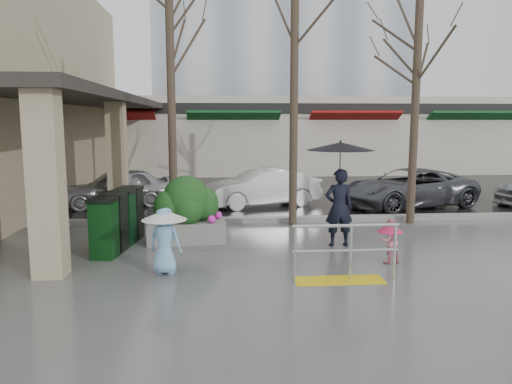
{
  "coord_description": "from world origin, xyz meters",
  "views": [
    {
      "loc": [
        -0.86,
        -9.62,
        2.84
      ],
      "look_at": [
        -0.01,
        0.97,
        1.3
      ],
      "focal_mm": 35.0,
      "sensor_mm": 36.0,
      "label": 1
    }
  ],
  "objects": [
    {
      "name": "ground",
      "position": [
        0.0,
        0.0,
        0.0
      ],
      "size": [
        120.0,
        120.0,
        0.0
      ],
      "primitive_type": "plane",
      "color": "#51514F",
      "rests_on": "ground"
    },
    {
      "name": "street_asphalt",
      "position": [
        0.0,
        22.0,
        0.01
      ],
      "size": [
        120.0,
        36.0,
        0.01
      ],
      "primitive_type": "cube",
      "color": "black",
      "rests_on": "ground"
    },
    {
      "name": "curb",
      "position": [
        0.0,
        4.0,
        0.07
      ],
      "size": [
        120.0,
        0.3,
        0.15
      ],
      "primitive_type": "cube",
      "color": "gray",
      "rests_on": "ground"
    },
    {
      "name": "canopy_slab",
      "position": [
        -4.8,
        8.0,
        3.62
      ],
      "size": [
        2.8,
        18.0,
        0.25
      ],
      "primitive_type": "cube",
      "color": "#2D2823",
      "rests_on": "pillar_front"
    },
    {
      "name": "pillar_front",
      "position": [
        -3.9,
        -0.5,
        1.75
      ],
      "size": [
        0.55,
        0.55,
        3.5
      ],
      "primitive_type": "cube",
      "color": "tan",
      "rests_on": "ground"
    },
    {
      "name": "pillar_back",
      "position": [
        -3.9,
        6.0,
        1.75
      ],
      "size": [
        0.55,
        0.55,
        3.5
      ],
      "primitive_type": "cube",
      "color": "tan",
      "rests_on": "ground"
    },
    {
      "name": "storefront_row",
      "position": [
        2.0,
        17.97,
        2.01
      ],
      "size": [
        34.0,
        6.74,
        4.0
      ],
      "color": "beige",
      "rests_on": "ground"
    },
    {
      "name": "handrail",
      "position": [
        1.36,
        -1.2,
        0.38
      ],
      "size": [
        1.9,
        0.5,
        1.03
      ],
      "color": "yellow",
      "rests_on": "ground"
    },
    {
      "name": "tree_west",
      "position": [
        -2.0,
        3.6,
        5.08
      ],
      "size": [
        3.2,
        3.2,
        6.8
      ],
      "color": "#382B21",
      "rests_on": "ground"
    },
    {
      "name": "tree_midwest",
      "position": [
        1.2,
        3.6,
        5.23
      ],
      "size": [
        3.2,
        3.2,
        7.0
      ],
      "color": "#382B21",
      "rests_on": "ground"
    },
    {
      "name": "tree_mideast",
      "position": [
        4.5,
        3.6,
        4.86
      ],
      "size": [
        3.2,
        3.2,
        6.5
      ],
      "color": "#382B21",
      "rests_on": "ground"
    },
    {
      "name": "woman",
      "position": [
        1.89,
        1.27,
        1.53
      ],
      "size": [
        1.53,
        1.53,
        2.4
      ],
      "rotation": [
        0.0,
        0.0,
        3.17
      ],
      "color": "black",
      "rests_on": "ground"
    },
    {
      "name": "child_pink",
      "position": [
        2.57,
        -0.18,
        0.52
      ],
      "size": [
        0.51,
        0.51,
        0.91
      ],
      "rotation": [
        0.0,
        0.0,
        3.34
      ],
      "color": "pink",
      "rests_on": "ground"
    },
    {
      "name": "child_blue",
      "position": [
        -1.83,
        -0.52,
        0.77
      ],
      "size": [
        0.84,
        0.84,
        1.24
      ],
      "rotation": [
        0.0,
        0.0,
        2.81
      ],
      "color": "#7EB6E0",
      "rests_on": "ground"
    },
    {
      "name": "planter",
      "position": [
        -1.57,
        1.93,
        0.75
      ],
      "size": [
        1.86,
        1.08,
        1.56
      ],
      "rotation": [
        0.0,
        0.0,
        0.08
      ],
      "color": "gray",
      "rests_on": "ground"
    },
    {
      "name": "news_boxes",
      "position": [
        -3.05,
        1.51,
        0.63
      ],
      "size": [
        0.85,
        2.31,
        1.26
      ],
      "rotation": [
        0.0,
        0.0,
        -0.15
      ],
      "color": "#0D3913",
      "rests_on": "ground"
    },
    {
      "name": "car_a",
      "position": [
        -4.15,
        7.02,
        0.63
      ],
      "size": [
        3.96,
        2.41,
        1.26
      ],
      "primitive_type": "imported",
      "rotation": [
        0.0,
        0.0,
        -1.3
      ],
      "color": "#AAAAAE",
      "rests_on": "ground"
    },
    {
      "name": "car_b",
      "position": [
        0.65,
        6.63,
        0.63
      ],
      "size": [
        4.04,
        2.34,
        1.26
      ],
      "primitive_type": "imported",
      "rotation": [
        0.0,
        0.0,
        -1.29
      ],
      "color": "silver",
      "rests_on": "ground"
    },
    {
      "name": "car_c",
      "position": [
        5.39,
        6.08,
        0.63
      ],
      "size": [
        4.94,
        3.3,
        1.26
      ],
      "primitive_type": "imported",
      "rotation": [
        0.0,
        0.0,
        -1.28
      ],
      "color": "#4F5056",
      "rests_on": "ground"
    }
  ]
}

